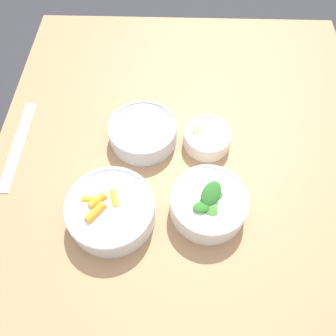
% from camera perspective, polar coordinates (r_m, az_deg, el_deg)
% --- Properties ---
extents(ground_plane, '(10.00, 10.00, 0.00)m').
position_cam_1_polar(ground_plane, '(1.53, 1.82, -13.11)').
color(ground_plane, '#2D2D33').
extents(dining_table, '(1.09, 0.98, 0.76)m').
position_cam_1_polar(dining_table, '(0.93, 2.91, -0.67)').
color(dining_table, '#99724C').
rests_on(dining_table, ground_plane).
extents(bowl_carrots, '(0.19, 0.19, 0.07)m').
position_cam_1_polar(bowl_carrots, '(0.73, -9.95, -7.24)').
color(bowl_carrots, silver).
rests_on(bowl_carrots, dining_table).
extents(bowl_greens, '(0.17, 0.17, 0.10)m').
position_cam_1_polar(bowl_greens, '(0.73, 7.11, -6.09)').
color(bowl_greens, white).
rests_on(bowl_greens, dining_table).
extents(bowl_beans_hotdog, '(0.17, 0.17, 0.05)m').
position_cam_1_polar(bowl_beans_hotdog, '(0.84, -4.40, 6.23)').
color(bowl_beans_hotdog, silver).
rests_on(bowl_beans_hotdog, dining_table).
extents(bowl_cookies, '(0.12, 0.12, 0.05)m').
position_cam_1_polar(bowl_cookies, '(0.83, 6.79, 5.32)').
color(bowl_cookies, silver).
rests_on(bowl_cookies, dining_table).
extents(ruler, '(0.28, 0.03, 0.00)m').
position_cam_1_polar(ruler, '(0.93, -24.61, 3.75)').
color(ruler, silver).
rests_on(ruler, dining_table).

